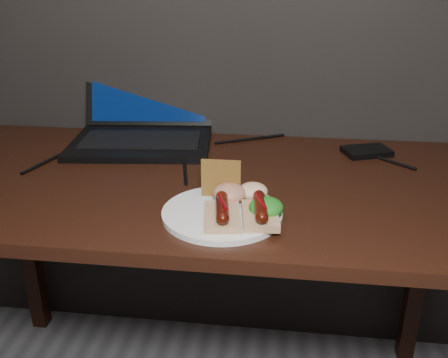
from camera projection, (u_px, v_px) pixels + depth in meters
name	position (u px, v px, depth m)	size (l,w,h in m)	color
desk	(197.00, 211.00, 1.24)	(1.40, 0.70, 0.75)	black
laptop	(144.00, 123.00, 1.46)	(0.42, 0.40, 0.25)	black
hard_drive	(367.00, 151.00, 1.36)	(0.12, 0.08, 0.02)	black
desk_cables	(208.00, 156.00, 1.34)	(0.98, 0.40, 0.01)	black
plate	(222.00, 213.00, 1.03)	(0.25, 0.25, 0.01)	white
bread_sausage_center	(222.00, 212.00, 0.98)	(0.09, 0.12, 0.04)	#E2BC85
bread_sausage_right	(260.00, 212.00, 0.98)	(0.08, 0.12, 0.04)	#E2BC85
crispbread	(221.00, 179.00, 1.07)	(0.09, 0.01, 0.09)	#A9712E
salad_greens	(266.00, 207.00, 1.00)	(0.07, 0.07, 0.04)	#115612
salsa_mound	(230.00, 193.00, 1.06)	(0.07, 0.07, 0.04)	#9D0F10
coleslaw_mound	(253.00, 191.00, 1.07)	(0.06, 0.06, 0.04)	silver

